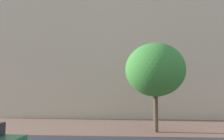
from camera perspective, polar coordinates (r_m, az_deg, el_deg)
The scene contains 2 objects.
landmark_building at distance 31.73m, azimuth 0.88°, elevation 7.46°, with size 25.13×14.69×31.03m.
tree_curb_far at distance 17.29m, azimuth 10.18°, elevation 0.06°, with size 4.22×4.22×6.24m.
Camera 1 is at (1.06, -4.12, 3.03)m, focal length 38.68 mm.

